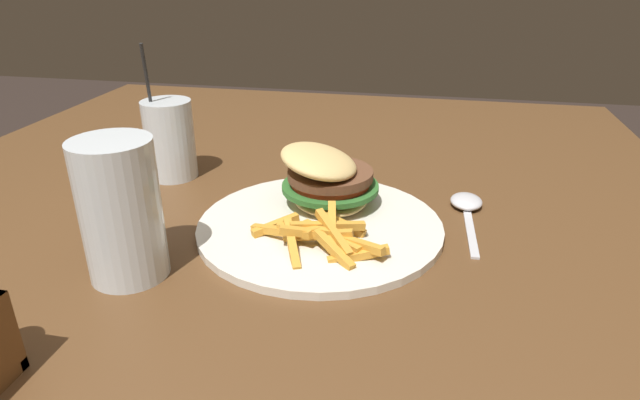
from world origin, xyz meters
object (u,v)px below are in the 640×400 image
(juice_glass, at_px, (170,143))
(meal_plate_near, at_px, (323,203))
(beer_glass, at_px, (121,213))
(spoon, at_px, (467,204))

(juice_glass, bearing_deg, meal_plate_near, -112.34)
(juice_glass, bearing_deg, beer_glass, -163.82)
(juice_glass, relative_size, spoon, 1.20)
(beer_glass, bearing_deg, meal_plate_near, -47.56)
(meal_plate_near, relative_size, spoon, 1.79)
(meal_plate_near, distance_m, spoon, 0.20)
(meal_plate_near, distance_m, beer_glass, 0.25)
(meal_plate_near, xyz_separation_m, beer_glass, (-0.16, 0.18, 0.05))
(beer_glass, bearing_deg, juice_glass, 16.18)
(spoon, bearing_deg, beer_glass, 121.61)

